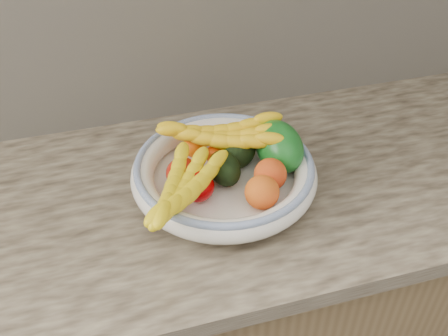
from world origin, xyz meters
TOP-DOWN VIEW (x-y plane):
  - kitchen_counter at (0.00, 1.69)m, footprint 2.44×0.66m
  - fruit_bowl at (0.00, 1.66)m, footprint 0.39×0.39m
  - clementine_back_left at (-0.04, 1.76)m, footprint 0.06×0.06m
  - clementine_back_right at (0.02, 1.77)m, footprint 0.07×0.07m
  - clementine_back_mid at (-0.00, 1.72)m, footprint 0.06×0.06m
  - tomato_left at (-0.09, 1.66)m, footprint 0.07×0.07m
  - tomato_near_left at (-0.07, 1.62)m, footprint 0.08×0.08m
  - avocado_center at (-0.00, 1.65)m, footprint 0.07×0.09m
  - avocado_right at (0.05, 1.70)m, footprint 0.11×0.12m
  - green_mango at (0.13, 1.68)m, footprint 0.13×0.16m
  - peach_front at (0.05, 1.56)m, footprint 0.08×0.08m
  - peach_right at (0.08, 1.60)m, footprint 0.07×0.07m
  - banana_bunch_back at (0.01, 1.73)m, footprint 0.31×0.18m
  - banana_bunch_front at (-0.10, 1.59)m, footprint 0.25×0.30m

SIDE VIEW (x-z plane):
  - kitchen_counter at x=0.00m, z-range -0.24..1.16m
  - fruit_bowl at x=0.00m, z-range 0.91..0.99m
  - clementine_back_left at x=-0.04m, z-range 0.93..0.98m
  - clementine_back_right at x=0.02m, z-range 0.93..0.98m
  - clementine_back_mid at x=0.00m, z-range 0.93..0.98m
  - tomato_left at x=-0.09m, z-range 0.93..0.99m
  - tomato_near_left at x=-0.07m, z-range 0.93..0.99m
  - avocado_center at x=0.00m, z-range 0.93..1.00m
  - avocado_right at x=0.05m, z-range 0.93..1.00m
  - peach_front at x=0.05m, z-range 0.93..1.00m
  - peach_right at x=0.08m, z-range 0.93..1.00m
  - green_mango at x=0.13m, z-range 0.91..1.04m
  - banana_bunch_front at x=-0.10m, z-range 0.94..1.02m
  - banana_bunch_back at x=0.01m, z-range 0.95..1.03m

